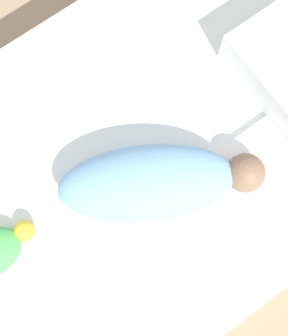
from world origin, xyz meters
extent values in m
plane|color=#9E8466|center=(0.00, 0.00, 0.00)|extent=(12.00, 12.00, 0.00)
cube|color=white|center=(0.00, 0.00, 0.11)|extent=(1.58, 1.00, 0.22)
cube|color=white|center=(0.23, -0.20, 0.23)|extent=(0.24, 0.18, 0.02)
ellipsoid|color=#7FB7E5|center=(-0.04, -0.08, 0.29)|extent=(0.50, 0.40, 0.13)
sphere|color=#89664C|center=(0.19, -0.20, 0.28)|extent=(0.10, 0.10, 0.10)
sphere|color=yellow|center=(-0.36, 0.01, 0.25)|extent=(0.06, 0.06, 0.06)
camera|label=1|loc=(-0.17, -0.25, 1.47)|focal=50.00mm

